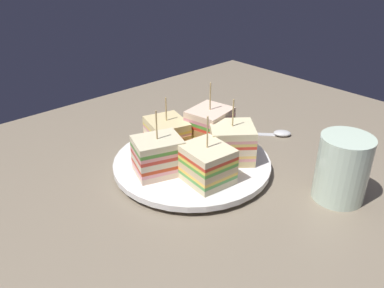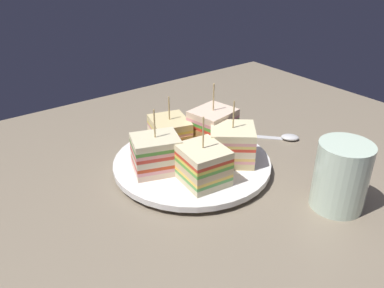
% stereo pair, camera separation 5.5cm
% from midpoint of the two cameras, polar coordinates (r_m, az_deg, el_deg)
% --- Properties ---
extents(ground_plane, '(1.09, 0.81, 0.02)m').
position_cam_midpoint_polar(ground_plane, '(0.67, 2.37, -4.32)').
color(ground_plane, '#80715D').
extents(plate, '(0.26, 0.26, 0.02)m').
position_cam_midpoint_polar(plate, '(0.66, 2.40, -2.88)').
color(plate, white).
rests_on(plate, ground_plane).
extents(sandwich_wedge_0, '(0.08, 0.07, 0.12)m').
position_cam_midpoint_polar(sandwich_wedge_0, '(0.69, 5.31, 2.30)').
color(sandwich_wedge_0, beige).
rests_on(sandwich_wedge_0, plate).
extents(sandwich_wedge_1, '(0.08, 0.09, 0.09)m').
position_cam_midpoint_polar(sandwich_wedge_1, '(0.69, -1.02, 1.60)').
color(sandwich_wedge_1, beige).
rests_on(sandwich_wedge_1, plate).
extents(sandwich_wedge_2, '(0.09, 0.08, 0.11)m').
position_cam_midpoint_polar(sandwich_wedge_2, '(0.61, -2.66, -1.54)').
color(sandwich_wedge_2, beige).
rests_on(sandwich_wedge_2, plate).
extents(sandwich_wedge_3, '(0.07, 0.08, 0.11)m').
position_cam_midpoint_polar(sandwich_wedge_3, '(0.59, 4.25, -3.07)').
color(sandwich_wedge_3, beige).
rests_on(sandwich_wedge_3, plate).
extents(sandwich_wedge_4, '(0.10, 0.10, 0.11)m').
position_cam_midpoint_polar(sandwich_wedge_4, '(0.65, 8.24, -0.10)').
color(sandwich_wedge_4, '#D1B77F').
rests_on(sandwich_wedge_4, plate).
extents(chip_pile, '(0.06, 0.07, 0.03)m').
position_cam_midpoint_polar(chip_pile, '(0.65, 3.78, -1.28)').
color(chip_pile, '#E7D982').
rests_on(chip_pile, plate).
extents(spoon, '(0.12, 0.13, 0.01)m').
position_cam_midpoint_polar(spoon, '(0.79, 14.27, 0.98)').
color(spoon, silver).
rests_on(spoon, ground_plane).
extents(drinking_glass, '(0.08, 0.08, 0.10)m').
position_cam_midpoint_polar(drinking_glass, '(0.61, 23.25, -4.96)').
color(drinking_glass, silver).
rests_on(drinking_glass, ground_plane).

